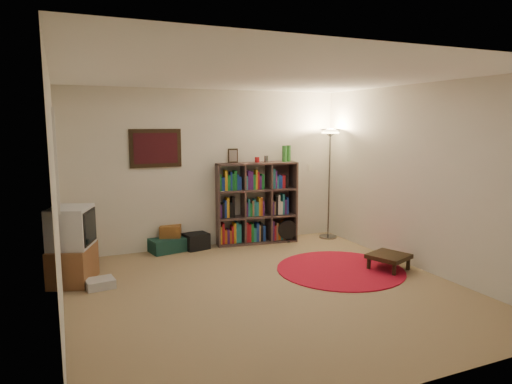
# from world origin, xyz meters

# --- Properties ---
(room) EXTENTS (4.54, 4.54, 2.54)m
(room) POSITION_xyz_m (-0.05, 0.05, 1.26)
(room) COLOR #8B7251
(room) RESTS_ON ground
(bookshelf) EXTENTS (1.38, 0.55, 1.61)m
(bookshelf) POSITION_xyz_m (0.74, 2.12, 0.65)
(bookshelf) COLOR #422E2C
(bookshelf) RESTS_ON ground
(floor_lamp) EXTENTS (0.43, 0.43, 1.88)m
(floor_lamp) POSITION_xyz_m (2.03, 1.89, 1.56)
(floor_lamp) COLOR slate
(floor_lamp) RESTS_ON ground
(floor_fan) EXTENTS (0.33, 0.21, 0.37)m
(floor_fan) POSITION_xyz_m (1.24, 1.92, 0.19)
(floor_fan) COLOR black
(floor_fan) RESTS_ON ground
(tv_stand) EXTENTS (0.65, 0.77, 0.96)m
(tv_stand) POSITION_xyz_m (-2.12, 1.24, 0.46)
(tv_stand) COLOR brown
(tv_stand) RESTS_ON ground
(dvd_box) EXTENTS (0.36, 0.31, 0.11)m
(dvd_box) POSITION_xyz_m (-1.83, 0.89, 0.05)
(dvd_box) COLOR silver
(dvd_box) RESTS_ON ground
(suitcase) EXTENTS (0.73, 0.55, 0.21)m
(suitcase) POSITION_xyz_m (-0.67, 2.18, 0.11)
(suitcase) COLOR #12312B
(suitcase) RESTS_ON ground
(wicker_basket) EXTENTS (0.38, 0.32, 0.18)m
(wicker_basket) POSITION_xyz_m (-0.67, 2.19, 0.30)
(wicker_basket) COLOR brown
(wicker_basket) RESTS_ON suitcase
(duffel_bag) EXTENTS (0.42, 0.37, 0.25)m
(duffel_bag) POSITION_xyz_m (-0.28, 2.11, 0.13)
(duffel_bag) COLOR black
(duffel_bag) RESTS_ON ground
(red_rug) EXTENTS (1.72, 1.72, 0.02)m
(red_rug) POSITION_xyz_m (1.23, 0.31, 0.01)
(red_rug) COLOR maroon
(red_rug) RESTS_ON ground
(side_table) EXTENTS (0.61, 0.61, 0.22)m
(side_table) POSITION_xyz_m (1.83, 0.06, 0.18)
(side_table) COLOR black
(side_table) RESTS_ON ground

